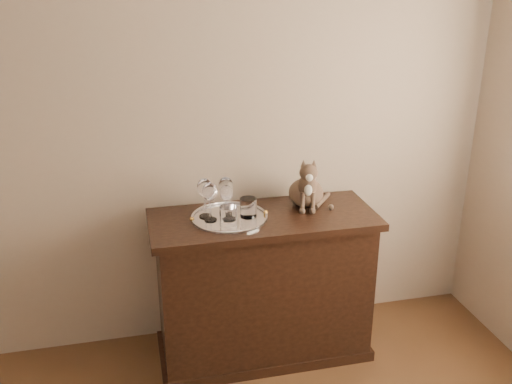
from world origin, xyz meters
TOP-DOWN VIEW (x-y plane):
  - wall_back at (0.00, 2.25)m, footprint 4.00×0.10m
  - sideboard at (0.60, 1.94)m, footprint 1.20×0.50m
  - tray at (0.42, 1.94)m, footprint 0.40×0.40m
  - wine_glass_a at (0.30, 1.99)m, footprint 0.08×0.08m
  - wine_glass_b at (0.41, 2.01)m, footprint 0.08×0.08m
  - wine_glass_c at (0.32, 1.94)m, footprint 0.08×0.08m
  - wine_glass_d at (0.41, 1.95)m, footprint 0.07×0.07m
  - tumbler_b at (0.40, 1.86)m, footprint 0.09×0.09m
  - tumbler_c at (0.52, 1.94)m, footprint 0.09×0.09m
  - cat at (0.86, 2.04)m, footprint 0.35×0.33m

SIDE VIEW (x-z plane):
  - sideboard at x=0.60m, z-range 0.00..0.85m
  - tray at x=0.42m, z-range 0.85..0.86m
  - tumbler_b at x=0.40m, z-range 0.86..0.96m
  - tumbler_c at x=0.52m, z-range 0.86..0.96m
  - wine_glass_d at x=0.41m, z-range 0.86..1.04m
  - wine_glass_b at x=0.41m, z-range 0.86..1.06m
  - wine_glass_c at x=0.32m, z-range 0.86..1.06m
  - wine_glass_a at x=0.30m, z-range 0.86..1.07m
  - cat at x=0.86m, z-range 0.85..1.14m
  - wall_back at x=0.00m, z-range 0.00..2.70m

